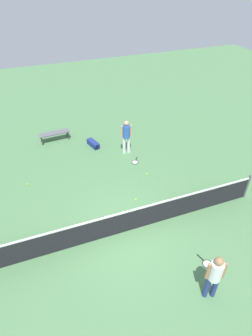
{
  "coord_description": "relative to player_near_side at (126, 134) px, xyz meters",
  "views": [
    {
      "loc": [
        2.27,
        6.08,
        7.65
      ],
      "look_at": [
        -0.88,
        -2.29,
        0.9
      ],
      "focal_mm": 30.2,
      "sensor_mm": 36.0,
      "label": 1
    }
  ],
  "objects": [
    {
      "name": "tennis_ball_near_player",
      "position": [
        4.71,
        0.83,
        -0.98
      ],
      "size": [
        0.07,
        0.07,
        0.07
      ],
      "primitive_type": "sphere",
      "color": "#C6E033",
      "rests_on": "ground_plane"
    },
    {
      "name": "courtside_bench",
      "position": [
        3.04,
        -2.3,
        -0.59
      ],
      "size": [
        1.52,
        0.5,
        0.48
      ],
      "color": "#595960",
      "rests_on": "ground_plane"
    },
    {
      "name": "tennis_ball_by_net",
      "position": [
        -0.23,
        1.94,
        -0.98
      ],
      "size": [
        0.07,
        0.07,
        0.07
      ],
      "primitive_type": "sphere",
      "color": "#C6E033",
      "rests_on": "ground_plane"
    },
    {
      "name": "player_far_side",
      "position": [
        0.38,
        7.55,
        0.0
      ],
      "size": [
        0.52,
        0.43,
        1.7
      ],
      "color": "navy",
      "rests_on": "ground_plane"
    },
    {
      "name": "player_near_side",
      "position": [
        0.0,
        0.0,
        0.0
      ],
      "size": [
        0.53,
        0.38,
        1.7
      ],
      "color": "white",
      "rests_on": "ground_plane"
    },
    {
      "name": "tennis_ball_midcourt",
      "position": [
        0.84,
        3.27,
        -0.98
      ],
      "size": [
        0.07,
        0.07,
        0.07
      ],
      "primitive_type": "sphere",
      "color": "#C6E033",
      "rests_on": "ground_plane"
    },
    {
      "name": "court_net",
      "position": [
        1.76,
        4.58,
        -0.51
      ],
      "size": [
        10.09,
        0.09,
        1.07
      ],
      "color": "#4C4C51",
      "rests_on": "ground_plane"
    },
    {
      "name": "ground_plane",
      "position": [
        1.76,
        4.58,
        -1.01
      ],
      "size": [
        40.0,
        40.0,
        0.0
      ],
      "primitive_type": "plane",
      "color": "#4C7A4C"
    },
    {
      "name": "equipment_bag",
      "position": [
        1.34,
        -1.08,
        -0.87
      ],
      "size": [
        0.49,
        0.85,
        0.28
      ],
      "color": "navy",
      "rests_on": "ground_plane"
    },
    {
      "name": "tennis_racket_far_player",
      "position": [
        -0.15,
        6.67,
        -1.0
      ],
      "size": [
        0.38,
        0.61,
        0.03
      ],
      "color": "black",
      "rests_on": "ground_plane"
    },
    {
      "name": "tennis_racket_near_player",
      "position": [
        -0.1,
        0.89,
        -1.0
      ],
      "size": [
        0.48,
        0.57,
        0.03
      ],
      "color": "black",
      "rests_on": "ground_plane"
    }
  ]
}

